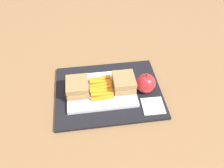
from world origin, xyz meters
TOP-DOWN VIEW (x-y plane):
  - ground_plane at (0.00, 0.00)m, footprint 2.40×2.40m
  - lunchbag_mat at (0.00, 0.00)m, footprint 0.36×0.28m
  - food_tray at (-0.03, 0.00)m, footprint 0.23×0.17m
  - sandwich_half_left at (-0.10, 0.00)m, footprint 0.07×0.08m
  - sandwich_half_right at (0.05, 0.00)m, footprint 0.07×0.08m
  - carrot_sticks_bundle at (-0.02, 0.00)m, footprint 0.08×0.10m
  - apple at (0.12, -0.01)m, footprint 0.07×0.07m
  - paper_napkin at (0.14, -0.09)m, footprint 0.07×0.07m

SIDE VIEW (x-z plane):
  - ground_plane at x=0.00m, z-range 0.00..0.00m
  - lunchbag_mat at x=0.00m, z-range 0.00..0.01m
  - paper_napkin at x=0.14m, z-range 0.01..0.01m
  - food_tray at x=-0.03m, z-range 0.01..0.02m
  - carrot_sticks_bundle at x=-0.02m, z-range 0.02..0.04m
  - apple at x=0.12m, z-range 0.00..0.08m
  - sandwich_half_left at x=-0.10m, z-range 0.02..0.07m
  - sandwich_half_right at x=0.05m, z-range 0.02..0.07m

